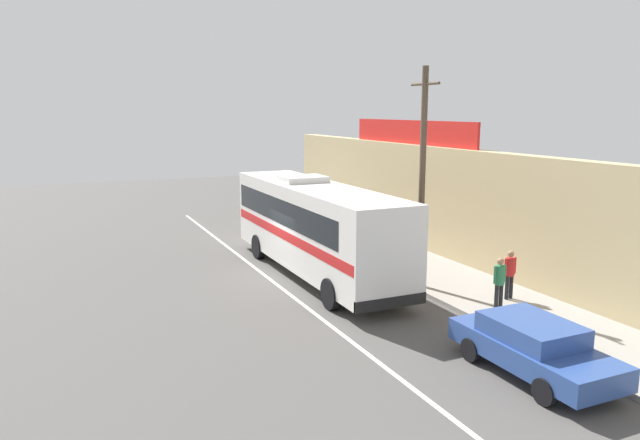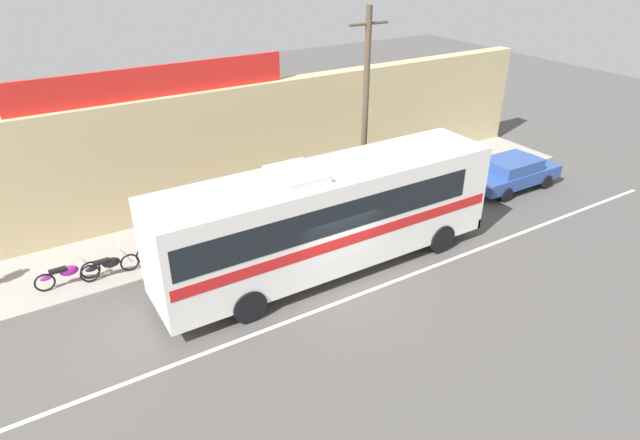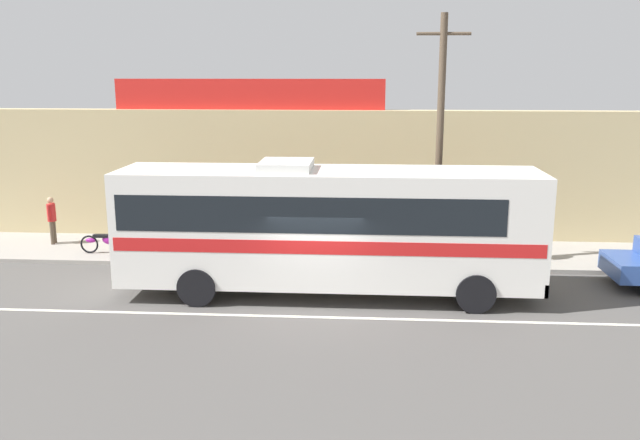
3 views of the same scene
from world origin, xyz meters
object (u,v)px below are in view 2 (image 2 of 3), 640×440
Objects in this scene: pedestrian_near_shop at (384,161)px; motorcycle_green at (109,265)px; motorcycle_blue at (163,247)px; intercity_bus at (327,214)px; motorcycle_orange at (66,273)px; parked_car at (512,172)px; pedestrian_by_curb at (412,165)px; utility_pole at (365,113)px.

motorcycle_green is at bearing -173.12° from pedestrian_near_shop.
motorcycle_blue is at bearing 5.65° from motorcycle_green.
motorcycle_orange is (-7.55, 3.28, -1.50)m from intercity_bus.
intercity_bus is 5.74m from motorcycle_blue.
motorcycle_orange is 1.00× the size of motorcycle_blue.
motorcycle_blue is (-14.82, 2.02, -0.17)m from parked_car.
parked_car is at bearing -7.74° from motorcycle_blue.
pedestrian_by_curb reaches higher than motorcycle_orange.
pedestrian_near_shop is (10.33, 1.29, 0.54)m from motorcycle_blue.
parked_car reaches higher than motorcycle_blue.
parked_car is 2.34× the size of motorcycle_green.
intercity_bus is at bearing -141.37° from utility_pole.
utility_pole is 4.14× the size of motorcycle_green.
pedestrian_near_shop is at bearing 6.88° from motorcycle_green.
parked_car is 2.63× the size of pedestrian_near_shop.
pedestrian_by_curb is at bearing 0.89° from motorcycle_orange.
parked_car is 5.59m from pedestrian_near_shop.
pedestrian_near_shop is (5.86, 4.55, -0.97)m from intercity_bus.
intercity_bus is 10.51m from parked_car.
motorcycle_orange and motorcycle_green have the same top height.
utility_pole reaches higher than pedestrian_by_curb.
motorcycle_orange is 14.12m from pedestrian_by_curb.
utility_pole reaches higher than intercity_bus.
motorcycle_green is at bearing -174.35° from motorcycle_blue.
intercity_bus is 7.48m from pedestrian_near_shop.
parked_car reaches higher than motorcycle_green.
pedestrian_near_shop reaches higher than motorcycle_green.
utility_pole is 10.29m from motorcycle_green.
intercity_bus is 7.49m from pedestrian_by_curb.
intercity_bus reaches higher than pedestrian_near_shop.
utility_pole is 8.60m from motorcycle_blue.
pedestrian_near_shop reaches higher than motorcycle_blue.
intercity_bus reaches higher than parked_car.
intercity_bus is at bearing -142.16° from pedestrian_near_shop.
motorcycle_green is at bearing 177.53° from utility_pole.
utility_pole reaches higher than motorcycle_orange.
motorcycle_orange is 1.17× the size of pedestrian_by_curb.
motorcycle_green is 1.12× the size of pedestrian_near_shop.
parked_car is at bearing -6.28° from motorcycle_green.
utility_pole is at bearing 168.58° from parked_car.
pedestrian_near_shop is (13.41, 1.27, 0.54)m from motorcycle_orange.
utility_pole is 4.48m from pedestrian_by_curb.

